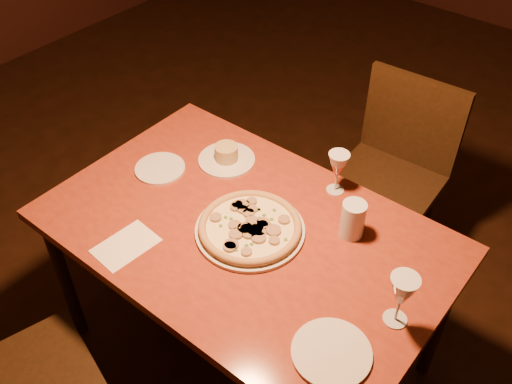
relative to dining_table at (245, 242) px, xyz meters
The scene contains 11 objects.
floor 0.67m from the dining_table, 45.38° to the left, with size 7.00×7.00×0.00m, color black.
dining_table is the anchor object (origin of this frame).
chair_far 0.86m from the dining_table, 81.50° to the left, with size 0.46×0.46×0.90m.
pizza_plate 0.09m from the dining_table, ahead, with size 0.37×0.37×0.04m.
ramekin_saucer 0.38m from the dining_table, 141.27° to the left, with size 0.22×0.22×0.07m.
wine_glass_far 0.40m from the dining_table, 70.53° to the left, with size 0.08×0.08×0.17m, color #BB5F4E, non-canonical shape.
wine_glass_right 0.59m from the dining_table, ahead, with size 0.08×0.08×0.18m, color #BB5F4E, non-canonical shape.
water_tumbler 0.38m from the dining_table, 35.82° to the left, with size 0.08×0.08×0.13m, color silver.
side_plate_left 0.46m from the dining_table, behind, with size 0.19×0.19×0.01m, color silver.
side_plate_near 0.54m from the dining_table, 23.52° to the right, with size 0.22×0.22×0.01m, color silver.
menu_card 0.40m from the dining_table, 129.39° to the right, with size 0.14×0.20×0.00m, color white.
Camera 1 is at (0.79, -1.09, 2.10)m, focal length 40.00 mm.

